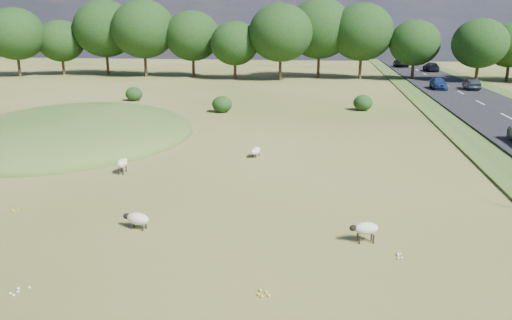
{
  "coord_description": "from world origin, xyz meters",
  "views": [
    {
      "loc": [
        5.67,
        -19.64,
        7.34
      ],
      "look_at": [
        2.0,
        4.0,
        1.0
      ],
      "focal_mm": 35.0,
      "sensor_mm": 36.0,
      "label": 1
    }
  ],
  "objects": [
    {
      "name": "mound",
      "position": [
        -12.0,
        12.0,
        0.0
      ],
      "size": [
        16.0,
        20.0,
        4.0
      ],
      "primitive_type": "ellipsoid",
      "color": "#33561E",
      "rests_on": "ground"
    },
    {
      "name": "ground",
      "position": [
        0.0,
        20.0,
        0.0
      ],
      "size": [
        160.0,
        160.0,
        0.0
      ],
      "primitive_type": "plane",
      "color": "#42551A",
      "rests_on": "ground"
    },
    {
      "name": "shrubs",
      "position": [
        -3.54,
        26.7,
        0.72
      ],
      "size": [
        24.98,
        7.57,
        1.47
      ],
      "color": "black",
      "rests_on": "ground"
    },
    {
      "name": "car_1",
      "position": [
        18.1,
        79.11,
        0.97
      ],
      "size": [
        2.39,
        5.19,
        1.44
      ],
      "primitive_type": "imported",
      "color": "black",
      "rests_on": "road"
    },
    {
      "name": "sheep_1",
      "position": [
        -5.05,
        3.99,
        0.54
      ],
      "size": [
        0.53,
        1.09,
        0.77
      ],
      "rotation": [
        0.0,
        0.0,
        1.64
      ],
      "color": "beige",
      "rests_on": "ground"
    },
    {
      "name": "treeline",
      "position": [
        -1.06,
        55.44,
        6.57
      ],
      "size": [
        96.28,
        14.66,
        11.7
      ],
      "color": "black",
      "rests_on": "ground"
    },
    {
      "name": "sheep_3",
      "position": [
        1.3,
        8.36,
        0.38
      ],
      "size": [
        0.63,
        1.08,
        0.6
      ],
      "rotation": [
        0.0,
        0.0,
        4.49
      ],
      "color": "beige",
      "rests_on": "ground"
    },
    {
      "name": "car_5",
      "position": [
        21.9,
        43.29,
        0.86
      ],
      "size": [
        1.3,
        3.73,
        1.23
      ],
      "primitive_type": "imported",
      "rotation": [
        0.0,
        0.0,
        3.14
      ],
      "color": "black",
      "rests_on": "road"
    },
    {
      "name": "car_4",
      "position": [
        21.9,
        69.66,
        1.0
      ],
      "size": [
        2.1,
        5.18,
        1.5
      ],
      "primitive_type": "imported",
      "rotation": [
        0.0,
        0.0,
        3.14
      ],
      "color": "black",
      "rests_on": "road"
    },
    {
      "name": "car_2",
      "position": [
        18.1,
        43.18,
        0.94
      ],
      "size": [
        1.62,
        4.04,
        1.38
      ],
      "primitive_type": "imported",
      "color": "navy",
      "rests_on": "road"
    },
    {
      "name": "road",
      "position": [
        20.0,
        30.0,
        0.12
      ],
      "size": [
        8.0,
        150.0,
        0.25
      ],
      "primitive_type": "cube",
      "color": "black",
      "rests_on": "ground"
    },
    {
      "name": "sheep_4",
      "position": [
        -1.45,
        -2.99,
        0.4
      ],
      "size": [
        1.15,
        0.67,
        0.64
      ],
      "rotation": [
        0.0,
        0.0,
        2.92
      ],
      "color": "beige",
      "rests_on": "ground"
    },
    {
      "name": "sheep_0",
      "position": [
        6.97,
        -2.95,
        0.53
      ],
      "size": [
        1.09,
        0.66,
        0.76
      ],
      "rotation": [
        0.0,
        0.0,
        3.4
      ],
      "color": "beige",
      "rests_on": "ground"
    }
  ]
}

